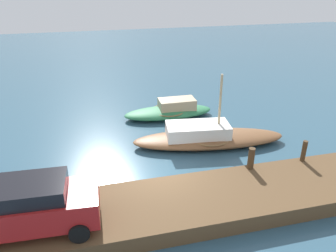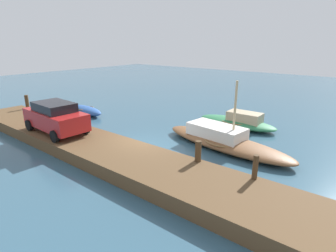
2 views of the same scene
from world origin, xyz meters
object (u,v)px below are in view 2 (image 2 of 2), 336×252
at_px(sailboat_brown, 223,140).
at_px(mooring_post_mid_west, 54,111).
at_px(rowboat_blue, 85,110).
at_px(mooring_post_west, 27,102).
at_px(parked_car, 55,117).
at_px(motorboat_green, 238,121).
at_px(mooring_post_mid_east, 198,151).
at_px(mooring_post_east, 255,167).

relative_size(sailboat_brown, mooring_post_mid_west, 9.16).
height_order(rowboat_blue, mooring_post_west, mooring_post_west).
height_order(rowboat_blue, parked_car, parked_car).
xyz_separation_m(motorboat_green, sailboat_brown, (0.92, -3.99, 0.04)).
xyz_separation_m(rowboat_blue, mooring_post_mid_east, (12.57, -3.16, 0.76)).
relative_size(sailboat_brown, mooring_post_east, 8.44).
bearing_deg(motorboat_green, mooring_post_mid_east, -77.99).
distance_m(mooring_post_east, parked_car, 11.07).
relative_size(sailboat_brown, mooring_post_mid_east, 8.64).
xyz_separation_m(sailboat_brown, mooring_post_west, (-14.82, -3.59, 0.73)).
xyz_separation_m(mooring_post_east, parked_car, (-10.94, -1.63, 0.42)).
distance_m(mooring_post_mid_west, parked_car, 3.53).
bearing_deg(mooring_post_west, mooring_post_mid_west, 0.00).
relative_size(mooring_post_mid_east, mooring_post_east, 0.98).
xyz_separation_m(motorboat_green, parked_car, (-6.90, -9.22, 1.15)).
bearing_deg(mooring_post_east, mooring_post_mid_west, 180.00).
bearing_deg(sailboat_brown, parked_car, -138.72).
bearing_deg(rowboat_blue, motorboat_green, 24.51).
bearing_deg(mooring_post_mid_east, parked_car, -169.05).
bearing_deg(rowboat_blue, parked_car, -46.64).
xyz_separation_m(mooring_post_west, parked_car, (7.00, -1.63, 0.37)).
relative_size(motorboat_green, rowboat_blue, 1.41).
height_order(rowboat_blue, mooring_post_east, mooring_post_east).
xyz_separation_m(mooring_post_west, mooring_post_mid_east, (15.44, 0.00, -0.06)).
xyz_separation_m(sailboat_brown, mooring_post_east, (3.12, -3.59, 0.68)).
height_order(sailboat_brown, mooring_post_east, sailboat_brown).
height_order(sailboat_brown, mooring_post_mid_west, sailboat_brown).
xyz_separation_m(motorboat_green, mooring_post_east, (4.04, -7.58, 0.72)).
xyz_separation_m(mooring_post_west, mooring_post_east, (17.94, 0.00, -0.05)).
distance_m(rowboat_blue, parked_car, 6.43).
bearing_deg(parked_car, sailboat_brown, 36.23).
relative_size(rowboat_blue, mooring_post_mid_east, 4.15).
distance_m(mooring_post_mid_west, mooring_post_east, 14.03).
height_order(mooring_post_mid_west, parked_car, parked_car).
distance_m(sailboat_brown, parked_car, 9.47).
bearing_deg(mooring_post_east, motorboat_green, 118.07).
height_order(mooring_post_east, parked_car, parked_car).
xyz_separation_m(sailboat_brown, rowboat_blue, (-11.95, -0.44, -0.09)).
relative_size(motorboat_green, mooring_post_east, 5.70).
height_order(motorboat_green, parked_car, parked_car).
height_order(rowboat_blue, mooring_post_mid_west, mooring_post_mid_west).
relative_size(rowboat_blue, mooring_post_west, 3.66).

